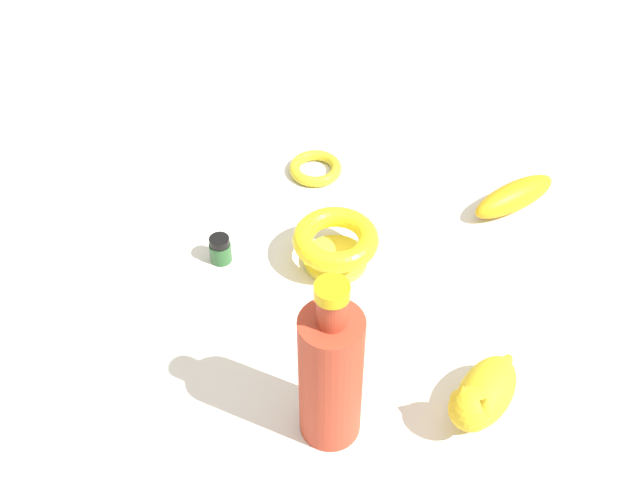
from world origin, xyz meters
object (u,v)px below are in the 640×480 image
(nail_polish_jar, at_px, (221,247))
(cat_figurine, at_px, (482,396))
(bangle, at_px, (315,168))
(bowl, at_px, (336,242))
(banana, at_px, (514,196))
(bottle_tall, at_px, (331,374))

(nail_polish_jar, distance_m, cat_figurine, 0.44)
(bangle, bearing_deg, bowl, 18.86)
(bowl, xyz_separation_m, bangle, (-0.20, -0.07, -0.03))
(cat_figurine, bearing_deg, bowl, -135.79)
(bowl, relative_size, cat_figurine, 0.84)
(banana, bearing_deg, cat_figurine, -138.36)
(bottle_tall, bearing_deg, banana, 154.37)
(nail_polish_jar, height_order, bottle_tall, bottle_tall)
(banana, relative_size, bowl, 1.24)
(nail_polish_jar, distance_m, bangle, 0.24)
(bowl, bearing_deg, bottle_tall, 8.44)
(nail_polish_jar, relative_size, bottle_tall, 0.17)
(banana, relative_size, cat_figurine, 1.04)
(banana, relative_size, bangle, 1.77)
(bottle_tall, bearing_deg, bowl, -171.56)
(banana, height_order, bottle_tall, bottle_tall)
(nail_polish_jar, distance_m, bottle_tall, 0.34)
(banana, xyz_separation_m, bangle, (-0.03, -0.33, -0.01))
(banana, distance_m, bowl, 0.31)
(nail_polish_jar, xyz_separation_m, bangle, (-0.22, 0.10, -0.01))
(nail_polish_jar, height_order, bangle, nail_polish_jar)
(bowl, xyz_separation_m, cat_figurine, (0.23, 0.22, -0.00))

